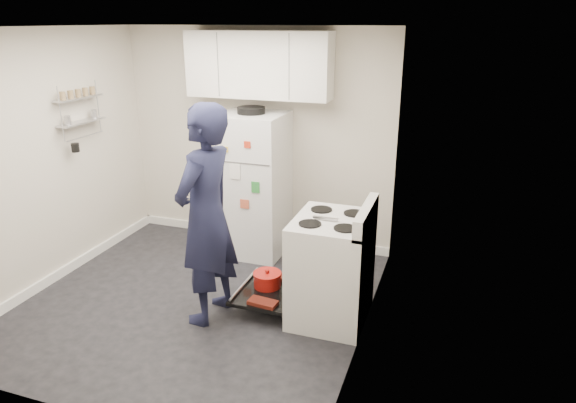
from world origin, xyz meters
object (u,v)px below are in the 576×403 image
at_px(refrigerator, 253,184).
at_px(electric_range, 330,270).
at_px(open_oven_door, 268,286).
at_px(person, 206,216).

bearing_deg(refrigerator, electric_range, -42.79).
bearing_deg(refrigerator, open_oven_door, -61.41).
bearing_deg(electric_range, refrigerator, 137.21).
distance_m(open_oven_door, person, 0.96).
distance_m(electric_range, person, 1.19).
xyz_separation_m(refrigerator, person, (0.17, -1.43, 0.16)).
xyz_separation_m(electric_range, person, (-1.02, -0.33, 0.50)).
xyz_separation_m(open_oven_door, refrigerator, (-0.59, 1.08, 0.63)).
height_order(refrigerator, person, person).
bearing_deg(open_oven_door, electric_range, -1.91).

